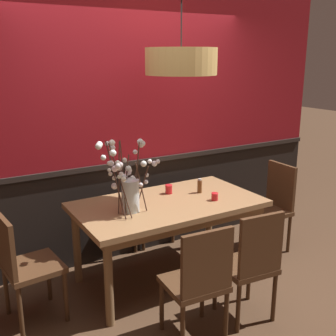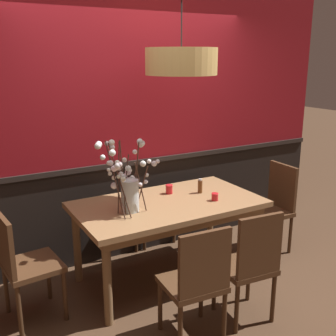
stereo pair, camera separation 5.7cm
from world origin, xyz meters
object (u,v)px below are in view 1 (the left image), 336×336
(dining_table, at_px, (168,211))
(chair_near_side_right, at_px, (251,262))
(chair_far_side_right, at_px, (147,195))
(chair_far_side_left, at_px, (109,206))
(chair_head_east_end, at_px, (272,203))
(chair_head_west_end, at_px, (23,262))
(candle_holder_nearer_center, at_px, (215,196))
(condiment_bottle, at_px, (200,186))
(candle_holder_nearer_edge, at_px, (169,189))
(pendant_lamp, at_px, (181,61))
(chair_near_side_left, at_px, (199,279))
(vase_with_blossoms, at_px, (128,185))

(dining_table, xyz_separation_m, chair_near_side_right, (0.23, -0.89, -0.17))
(chair_far_side_right, bearing_deg, chair_far_side_left, -176.72)
(dining_table, height_order, chair_head_east_end, chair_head_east_end)
(dining_table, bearing_deg, chair_head_west_end, 179.77)
(candle_holder_nearer_center, distance_m, condiment_bottle, 0.25)
(candle_holder_nearer_edge, xyz_separation_m, pendant_lamp, (0.02, -0.18, 1.20))
(dining_table, distance_m, pendant_lamp, 1.34)
(chair_far_side_right, height_order, chair_head_west_end, chair_far_side_right)
(chair_head_west_end, height_order, chair_far_side_left, chair_head_west_end)
(chair_head_east_end, distance_m, candle_holder_nearer_edge, 1.24)
(chair_near_side_left, bearing_deg, vase_with_blossoms, 99.85)
(vase_with_blossoms, distance_m, candle_holder_nearer_edge, 0.63)
(chair_near_side_left, height_order, chair_far_side_right, chair_far_side_right)
(vase_with_blossoms, relative_size, condiment_bottle, 4.57)
(chair_near_side_right, distance_m, vase_with_blossoms, 1.18)
(vase_with_blossoms, bearing_deg, chair_near_side_left, -80.15)
(chair_far_side_left, bearing_deg, candle_holder_nearer_edge, -62.91)
(dining_table, distance_m, candle_holder_nearer_center, 0.45)
(chair_near_side_right, distance_m, pendant_lamp, 1.77)
(chair_near_side_left, relative_size, condiment_bottle, 6.54)
(candle_holder_nearer_center, relative_size, condiment_bottle, 0.50)
(chair_near_side_left, xyz_separation_m, chair_head_west_end, (-1.04, 0.90, 0.00))
(chair_near_side_right, relative_size, chair_head_west_end, 1.02)
(chair_far_side_right, distance_m, chair_head_west_end, 1.81)
(vase_with_blossoms, height_order, candle_holder_nearer_edge, vase_with_blossoms)
(candle_holder_nearer_edge, height_order, condiment_bottle, condiment_bottle)
(chair_far_side_right, relative_size, chair_far_side_left, 1.06)
(chair_head_east_end, relative_size, vase_with_blossoms, 1.46)
(chair_near_side_right, height_order, chair_head_east_end, chair_head_east_end)
(dining_table, relative_size, condiment_bottle, 11.96)
(chair_far_side_left, distance_m, candle_holder_nearer_center, 1.27)
(chair_head_west_end, relative_size, candle_holder_nearer_edge, 10.49)
(chair_head_west_end, height_order, condiment_bottle, chair_head_west_end)
(condiment_bottle, bearing_deg, vase_with_blossoms, -172.52)
(chair_head_east_end, height_order, candle_holder_nearer_edge, chair_head_east_end)
(dining_table, bearing_deg, chair_far_side_left, 104.09)
(candle_holder_nearer_center, distance_m, pendant_lamp, 1.25)
(chair_head_west_end, distance_m, chair_far_side_left, 1.40)
(dining_table, height_order, chair_far_side_left, chair_far_side_left)
(candle_holder_nearer_center, height_order, condiment_bottle, condiment_bottle)
(chair_far_side_left, bearing_deg, candle_holder_nearer_center, -59.88)
(vase_with_blossoms, distance_m, condiment_bottle, 0.84)
(chair_far_side_left, distance_m, condiment_bottle, 1.08)
(chair_head_east_end, relative_size, candle_holder_nearer_center, 13.41)
(chair_near_side_left, xyz_separation_m, chair_far_side_right, (0.53, 1.80, 0.01))
(chair_head_west_end, relative_size, condiment_bottle, 6.49)
(dining_table, relative_size, chair_head_east_end, 1.79)
(vase_with_blossoms, distance_m, pendant_lamp, 1.16)
(vase_with_blossoms, bearing_deg, dining_table, 5.35)
(chair_near_side_left, bearing_deg, chair_near_side_right, 0.05)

